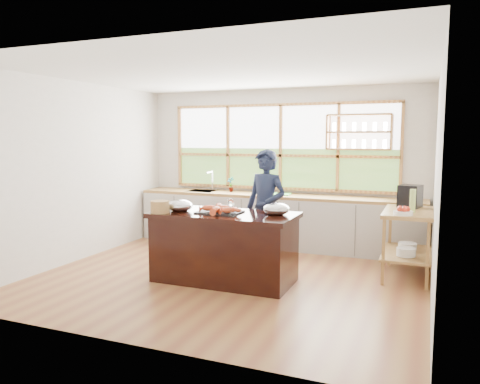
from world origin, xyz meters
The scene contains 18 objects.
ground_plane centered at (0.00, 0.00, 0.00)m, with size 5.00×5.00×0.00m, color olive.
room_shell centered at (0.02, 0.51, 1.75)m, with size 5.02×4.52×2.71m.
back_counter centered at (-0.02, 1.94, 0.45)m, with size 4.90×0.63×0.90m.
right_shelf_unit centered at (2.19, 0.89, 0.60)m, with size 0.62×1.10×0.90m.
island centered at (0.00, -0.20, 0.45)m, with size 1.85×0.90×0.90m.
cook centered at (0.33, 0.48, 0.85)m, with size 0.62×0.41×1.70m, color #161D35.
potted_plant centered at (-0.85, 2.00, 1.03)m, with size 0.14×0.10×0.27m, color slate.
cutting_board centered at (0.06, 1.94, 0.91)m, with size 0.40×0.30×0.01m, color green.
espresso_machine centered at (2.19, 1.22, 1.06)m, with size 0.27×0.29×0.31m, color black.
wine_bottle centered at (2.24, 0.75, 1.05)m, with size 0.08×0.08×0.30m, color #93B557.
fruit_bowl centered at (2.14, 0.50, 0.94)m, with size 0.24×0.24×0.11m.
slate_board centered at (-0.06, -0.22, 0.91)m, with size 0.55×0.40×0.02m, color black.
lobster_pile centered at (-0.04, -0.25, 0.96)m, with size 0.52×0.48×0.08m.
mixing_bowl_left centered at (-0.60, -0.28, 0.97)m, with size 0.34×0.34×0.16m, color #AFB1B5.
mixing_bowl_right centered at (0.67, -0.08, 0.97)m, with size 0.33×0.33×0.16m, color #AFB1B5.
wine_glass centered at (0.19, -0.43, 1.06)m, with size 0.08×0.08×0.22m.
wicker_basket centered at (-0.76, -0.51, 0.98)m, with size 0.24×0.24×0.15m, color #A57E44.
parchment_roll centered at (-0.80, 0.08, 0.94)m, with size 0.08×0.08×0.30m, color white.
Camera 1 is at (2.43, -5.62, 1.86)m, focal length 35.00 mm.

